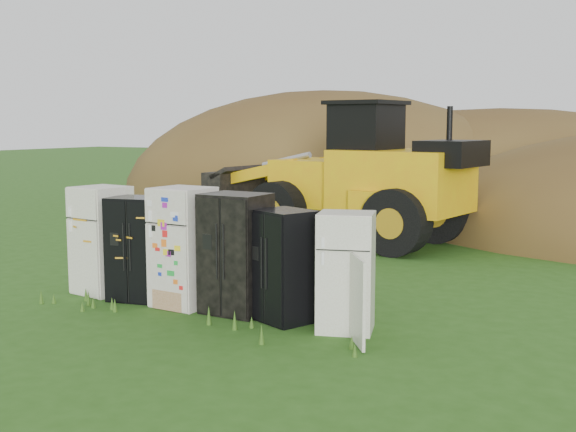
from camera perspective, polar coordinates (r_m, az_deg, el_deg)
name	(u,v)px	position (r m, az deg, el deg)	size (l,w,h in m)	color
ground	(214,309)	(11.57, -5.88, -7.36)	(120.00, 120.00, 0.00)	#275216
fridge_leftmost	(102,240)	(12.87, -14.49, -1.85)	(0.82, 0.79, 1.85)	white
fridge_black_side	(139,249)	(12.25, -11.73, -2.53)	(0.90, 0.71, 1.72)	black
fridge_sticker	(183,247)	(11.69, -8.26, -2.44)	(0.85, 0.79, 1.92)	silver
fridge_dark_mid	(236,253)	(11.19, -4.13, -2.97)	(0.95, 0.78, 1.86)	black
fridge_black_right	(284,266)	(10.70, -0.29, -3.95)	(0.83, 0.69, 1.67)	black
fridge_open_door	(346,272)	(10.24, 4.60, -4.42)	(0.77, 0.71, 1.69)	white
wheel_loader	(336,171)	(18.18, 3.79, 3.55)	(7.17, 2.91, 3.47)	orange
dirt_mound_left	(323,201)	(27.34, 2.74, 1.17)	(16.39, 12.30, 8.31)	#4D3518
dirt_mound_back	(497,203)	(27.75, 16.17, 0.98)	(18.25, 12.17, 6.97)	#4D3518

